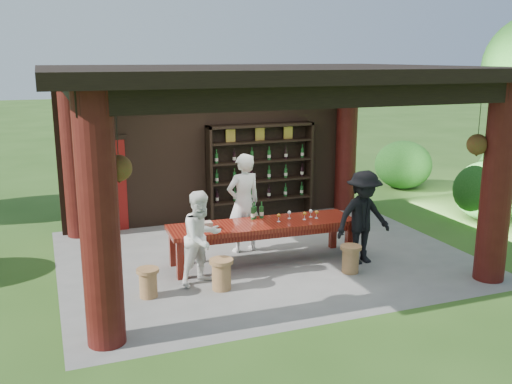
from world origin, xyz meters
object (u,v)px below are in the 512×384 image
object	(u,v)px
wine_shelf	(261,172)
napkin_basket	(204,226)
tasting_table	(262,229)
stool_far_left	(148,282)
stool_near_left	(221,273)
stool_near_right	(351,258)
guest_man	(363,217)
host	(244,203)
guest_woman	(202,238)

from	to	relation	value
wine_shelf	napkin_basket	distance (m)	3.53
tasting_table	stool_far_left	distance (m)	2.41
stool_near_left	stool_near_right	size ratio (longest dim) A/B	1.05
tasting_table	stool_near_right	size ratio (longest dim) A/B	7.09
napkin_basket	wine_shelf	bearing A→B (deg)	52.95
stool_far_left	napkin_basket	xyz separation A→B (m)	(1.14, 0.77, 0.57)
wine_shelf	guest_man	bearing A→B (deg)	-79.00
tasting_table	host	xyz separation A→B (m)	(-0.11, 0.70, 0.32)
tasting_table	guest_woman	world-z (taller)	guest_woman
guest_woman	stool_near_right	bearing A→B (deg)	-33.42
stool_near_right	napkin_basket	size ratio (longest dim) A/B	1.86
guest_man	napkin_basket	world-z (taller)	guest_man
guest_woman	napkin_basket	xyz separation A→B (m)	(0.19, 0.52, 0.03)
wine_shelf	guest_man	size ratio (longest dim) A/B	1.46
tasting_table	stool_far_left	xyz separation A→B (m)	(-2.23, -0.83, -0.39)
stool_far_left	guest_woman	distance (m)	1.11
stool_near_left	napkin_basket	bearing A→B (deg)	91.50
stool_near_right	guest_woman	size ratio (longest dim) A/B	0.31
stool_far_left	wine_shelf	bearing A→B (deg)	47.69
host	napkin_basket	size ratio (longest dim) A/B	7.33
guest_woman	napkin_basket	world-z (taller)	guest_woman
tasting_table	guest_woman	xyz separation A→B (m)	(-1.29, -0.58, 0.15)
stool_far_left	host	distance (m)	2.71
wine_shelf	stool_near_left	xyz separation A→B (m)	(-2.10, -3.69, -0.83)
stool_far_left	napkin_basket	bearing A→B (deg)	34.07
guest_man	stool_near_left	bearing A→B (deg)	-178.86
stool_near_right	stool_far_left	bearing A→B (deg)	176.79
stool_near_left	guest_woman	xyz separation A→B (m)	(-0.22, 0.36, 0.52)
host	wine_shelf	bearing A→B (deg)	-128.89
napkin_basket	guest_woman	bearing A→B (deg)	-110.29
stool_near_left	napkin_basket	size ratio (longest dim) A/B	1.96
host	napkin_basket	world-z (taller)	host
tasting_table	napkin_basket	bearing A→B (deg)	-176.88
stool_far_left	host	xyz separation A→B (m)	(2.12, 1.53, 0.71)
wine_shelf	napkin_basket	bearing A→B (deg)	-127.05
guest_woman	napkin_basket	distance (m)	0.56
tasting_table	guest_man	bearing A→B (deg)	-21.34
wine_shelf	tasting_table	bearing A→B (deg)	-110.42
tasting_table	guest_man	size ratio (longest dim) A/B	2.01
napkin_basket	stool_near_left	bearing A→B (deg)	-88.50
stool_near_right	guest_woman	distance (m)	2.63
host	napkin_basket	bearing A→B (deg)	27.85
stool_near_left	guest_man	world-z (taller)	guest_man
wine_shelf	guest_man	distance (m)	3.48
stool_near_right	host	world-z (taller)	host
stool_near_right	guest_man	distance (m)	0.83
stool_far_left	guest_woman	bearing A→B (deg)	14.57
host	guest_woman	xyz separation A→B (m)	(-1.18, -1.28, -0.17)
tasting_table	wine_shelf	bearing A→B (deg)	69.58
stool_near_left	guest_woman	world-z (taller)	guest_woman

